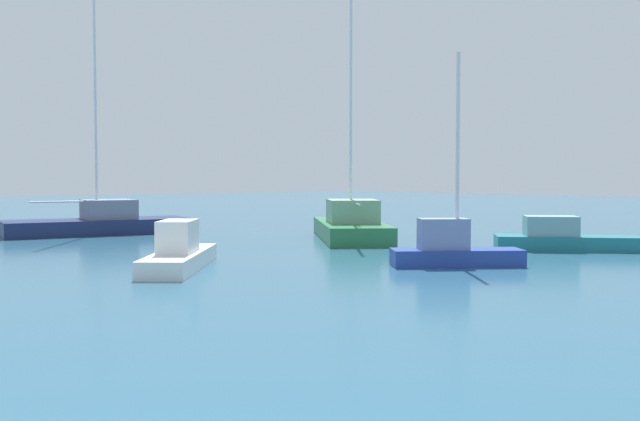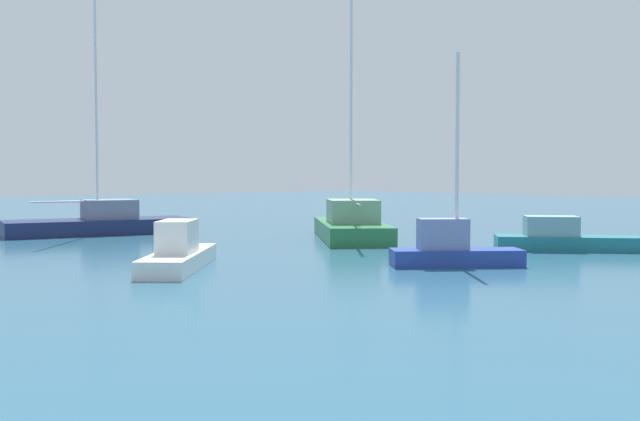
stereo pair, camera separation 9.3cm
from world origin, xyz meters
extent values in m
plane|color=#285670|center=(15.00, 20.00, 0.00)|extent=(160.00, 160.00, 0.00)
cube|color=#28703D|center=(22.76, 19.37, 0.40)|extent=(7.09, 8.51, 0.80)
cube|color=gray|center=(22.39, 18.85, 1.32)|extent=(3.30, 3.43, 1.05)
cylinder|color=silver|center=(22.76, 19.37, 6.72)|extent=(0.12, 0.12, 11.84)
cylinder|color=silver|center=(21.89, 18.13, 1.70)|extent=(1.76, 2.47, 0.08)
cube|color=#19234C|center=(14.86, 29.52, 0.38)|extent=(9.31, 4.72, 0.75)
cube|color=slate|center=(15.42, 29.41, 1.24)|extent=(2.85, 2.79, 0.97)
cylinder|color=silver|center=(14.86, 29.52, 7.70)|extent=(0.12, 0.12, 13.89)
cylinder|color=silver|center=(13.29, 29.83, 1.65)|extent=(3.06, 0.68, 0.08)
cube|color=#1E707A|center=(25.86, 10.12, 0.29)|extent=(4.92, 5.13, 0.57)
cube|color=#6B9CA2|center=(25.41, 10.61, 0.96)|extent=(2.29, 2.33, 0.78)
cube|color=#233D93|center=(18.68, 9.76, 0.28)|extent=(4.16, 3.52, 0.55)
cube|color=#6E7DB1|center=(18.32, 10.02, 1.05)|extent=(1.79, 1.64, 1.00)
cylinder|color=silver|center=(18.68, 9.76, 3.72)|extent=(0.12, 0.12, 6.33)
cube|color=white|center=(11.43, 14.92, 0.27)|extent=(4.77, 5.18, 0.53)
cube|color=silver|center=(11.28, 14.75, 1.04)|extent=(1.94, 2.01, 1.01)
camera|label=1|loc=(0.24, -5.43, 2.95)|focal=40.79mm
camera|label=2|loc=(0.31, -5.49, 2.95)|focal=40.79mm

